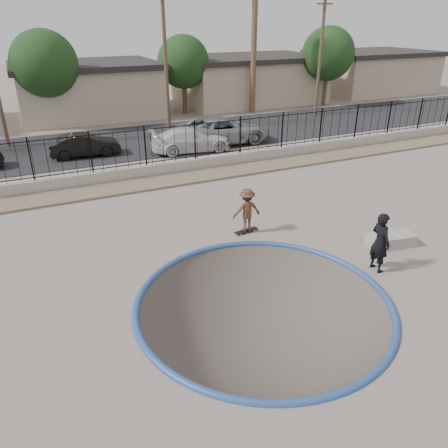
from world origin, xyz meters
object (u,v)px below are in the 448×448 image
videographer (380,242)px  car_b (85,145)px  concrete_ledge (391,240)px  car_d (223,130)px  skateboard (246,231)px  skater (247,212)px  car_c (191,140)px

videographer → car_b: videographer is taller
concrete_ledge → car_b: car_b is taller
videographer → concrete_ledge: videographer is taller
car_b → car_d: (8.01, -0.67, 0.17)m
videographer → skateboard: bearing=31.2°
car_d → videographer: bearing=176.0°
skater → car_d: bearing=-104.5°
concrete_ledge → car_d: car_d is taller
skateboard → concrete_ledge: 4.95m
skater → car_d: (4.30, 11.33, 0.04)m
videographer → concrete_ledge: size_ratio=1.18×
skater → car_c: skater is taller
videographer → car_d: 15.36m
car_c → skater: bearing=175.0°
car_c → videographer: bearing=-172.5°
car_d → skateboard: bearing=162.2°
concrete_ledge → car_b: size_ratio=0.43×
car_d → skater: bearing=162.2°
concrete_ledge → car_c: car_c is taller
skateboard → car_b: bearing=99.8°
skateboard → car_b: car_b is taller
concrete_ledge → car_d: bearing=88.7°
concrete_ledge → videographer: bearing=-147.4°
videographer → car_d: size_ratio=0.33×
skateboard → car_d: bearing=61.8°
videographer → car_c: videographer is taller
skateboard → car_d: size_ratio=0.17×
skater → videographer: (2.43, -3.92, 0.16)m
videographer → car_b: size_ratio=0.50×
skateboard → concrete_ledge: (3.98, -2.94, 0.14)m
skater → car_c: (1.90, 10.47, -0.09)m
car_b → car_c: car_c is taller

